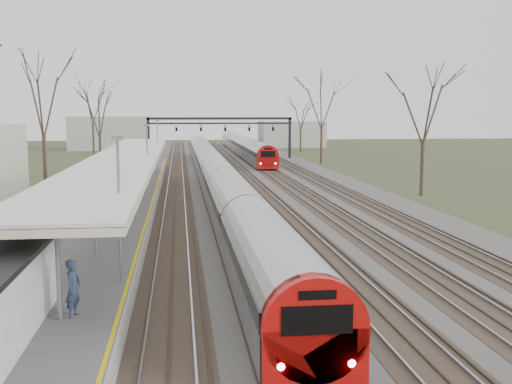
# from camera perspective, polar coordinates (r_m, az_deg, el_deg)

# --- Properties ---
(track_bed) EXTENTS (24.00, 160.00, 0.22)m
(track_bed) POSITION_cam_1_polar(r_m,az_deg,el_deg) (63.70, -1.48, 1.02)
(track_bed) COLOR #474442
(track_bed) RESTS_ON ground
(platform) EXTENTS (3.50, 69.00, 1.00)m
(platform) POSITION_cam_1_polar(r_m,az_deg,el_deg) (46.13, -11.02, -0.92)
(platform) COLOR #9E9B93
(platform) RESTS_ON ground
(canopy) EXTENTS (4.10, 50.00, 3.11)m
(canopy) POSITION_cam_1_polar(r_m,az_deg,el_deg) (41.29, -11.58, 2.92)
(canopy) COLOR slate
(canopy) RESTS_ON platform
(signal_gantry) EXTENTS (21.00, 0.59, 6.08)m
(signal_gantry) POSITION_cam_1_polar(r_m,az_deg,el_deg) (93.25, -3.20, 5.94)
(signal_gantry) COLOR black
(signal_gantry) RESTS_ON ground
(tree_west_far) EXTENTS (5.50, 5.50, 11.33)m
(tree_west_far) POSITION_cam_1_polar(r_m,az_deg,el_deg) (57.21, -18.47, 7.94)
(tree_west_far) COLOR #2D231C
(tree_west_far) RESTS_ON ground
(tree_east_far) EXTENTS (5.00, 5.00, 10.30)m
(tree_east_far) POSITION_cam_1_polar(r_m,az_deg,el_deg) (53.77, 14.71, 7.37)
(tree_east_far) COLOR #2D231C
(tree_east_far) RESTS_ON ground
(train_near) EXTENTS (2.62, 90.21, 3.05)m
(train_near) POSITION_cam_1_polar(r_m,az_deg,el_deg) (59.40, -3.78, 1.93)
(train_near) COLOR #989AA2
(train_near) RESTS_ON ground
(train_far) EXTENTS (2.62, 60.21, 3.05)m
(train_far) POSITION_cam_1_polar(r_m,az_deg,el_deg) (103.41, -1.20, 4.16)
(train_far) COLOR #989AA2
(train_far) RESTS_ON ground
(passenger) EXTENTS (0.56, 0.71, 1.70)m
(passenger) POSITION_cam_1_polar(r_m,az_deg,el_deg) (19.25, -15.92, -8.24)
(passenger) COLOR #28344D
(passenger) RESTS_ON platform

